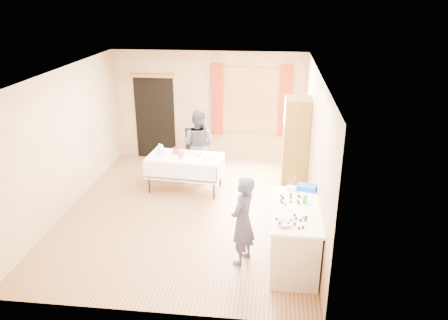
# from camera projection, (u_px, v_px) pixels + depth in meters

# --- Properties ---
(floor) EXTENTS (4.50, 5.50, 0.02)m
(floor) POSITION_uv_depth(u_px,v_px,m) (188.00, 212.00, 8.19)
(floor) COLOR #9E7047
(floor) RESTS_ON ground
(ceiling) EXTENTS (4.50, 5.50, 0.02)m
(ceiling) POSITION_uv_depth(u_px,v_px,m) (183.00, 72.00, 7.23)
(ceiling) COLOR white
(ceiling) RESTS_ON floor
(wall_back) EXTENTS (4.50, 0.02, 2.60)m
(wall_back) POSITION_uv_depth(u_px,v_px,m) (209.00, 107.00, 10.27)
(wall_back) COLOR tan
(wall_back) RESTS_ON floor
(wall_front) EXTENTS (4.50, 0.02, 2.60)m
(wall_front) POSITION_uv_depth(u_px,v_px,m) (141.00, 224.00, 5.16)
(wall_front) COLOR tan
(wall_front) RESTS_ON floor
(wall_left) EXTENTS (0.02, 5.50, 2.60)m
(wall_left) POSITION_uv_depth(u_px,v_px,m) (64.00, 141.00, 7.95)
(wall_left) COLOR tan
(wall_left) RESTS_ON floor
(wall_right) EXTENTS (0.02, 5.50, 2.60)m
(wall_right) POSITION_uv_depth(u_px,v_px,m) (315.00, 151.00, 7.48)
(wall_right) COLOR tan
(wall_right) RESTS_ON floor
(window_frame) EXTENTS (1.32, 0.06, 1.52)m
(window_frame) POSITION_uv_depth(u_px,v_px,m) (251.00, 100.00, 10.05)
(window_frame) COLOR olive
(window_frame) RESTS_ON wall_back
(window_pane) EXTENTS (1.20, 0.02, 1.40)m
(window_pane) POSITION_uv_depth(u_px,v_px,m) (251.00, 100.00, 10.04)
(window_pane) COLOR white
(window_pane) RESTS_ON wall_back
(curtain_left) EXTENTS (0.28, 0.06, 1.65)m
(curtain_left) POSITION_uv_depth(u_px,v_px,m) (217.00, 100.00, 10.09)
(curtain_left) COLOR maroon
(curtain_left) RESTS_ON wall_back
(curtain_right) EXTENTS (0.28, 0.06, 1.65)m
(curtain_right) POSITION_uv_depth(u_px,v_px,m) (285.00, 102.00, 9.92)
(curtain_right) COLOR maroon
(curtain_right) RESTS_ON wall_back
(doorway) EXTENTS (0.95, 0.04, 2.00)m
(doorway) POSITION_uv_depth(u_px,v_px,m) (155.00, 118.00, 10.48)
(doorway) COLOR black
(doorway) RESTS_ON floor
(door_lintel) EXTENTS (1.05, 0.06, 0.08)m
(door_lintel) POSITION_uv_depth(u_px,v_px,m) (152.00, 76.00, 10.08)
(door_lintel) COLOR olive
(door_lintel) RESTS_ON wall_back
(cabinet) EXTENTS (0.50, 0.60, 1.94)m
(cabinet) POSITION_uv_depth(u_px,v_px,m) (296.00, 145.00, 8.76)
(cabinet) COLOR brown
(cabinet) RESTS_ON floor
(counter) EXTENTS (0.72, 1.52, 0.91)m
(counter) POSITION_uv_depth(u_px,v_px,m) (294.00, 236.00, 6.52)
(counter) COLOR beige
(counter) RESTS_ON floor
(party_table) EXTENTS (1.57, 0.90, 0.75)m
(party_table) POSITION_uv_depth(u_px,v_px,m) (185.00, 170.00, 8.92)
(party_table) COLOR black
(party_table) RESTS_ON floor
(chair) EXTENTS (0.45, 0.45, 1.00)m
(chair) POSITION_uv_depth(u_px,v_px,m) (193.00, 160.00, 9.80)
(chair) COLOR black
(chair) RESTS_ON floor
(girl) EXTENTS (0.76, 0.71, 1.41)m
(girl) POSITION_uv_depth(u_px,v_px,m) (243.00, 221.00, 6.44)
(girl) COLOR #2C2F49
(girl) RESTS_ON floor
(woman) EXTENTS (1.13, 1.07, 1.56)m
(woman) POSITION_uv_depth(u_px,v_px,m) (199.00, 145.00, 9.36)
(woman) COLOR black
(woman) RESTS_ON floor
(soda_can) EXTENTS (0.07, 0.07, 0.12)m
(soda_can) POSITION_uv_depth(u_px,v_px,m) (305.00, 200.00, 6.49)
(soda_can) COLOR #139620
(soda_can) RESTS_ON counter
(mixing_bowl) EXTENTS (0.27, 0.27, 0.05)m
(mixing_bowl) POSITION_uv_depth(u_px,v_px,m) (284.00, 224.00, 5.90)
(mixing_bowl) COLOR white
(mixing_bowl) RESTS_ON counter
(foam_block) EXTENTS (0.17, 0.14, 0.08)m
(foam_block) POSITION_uv_depth(u_px,v_px,m) (291.00, 189.00, 6.89)
(foam_block) COLOR white
(foam_block) RESTS_ON counter
(blue_basket) EXTENTS (0.34, 0.26, 0.08)m
(blue_basket) POSITION_uv_depth(u_px,v_px,m) (307.00, 187.00, 6.94)
(blue_basket) COLOR blue
(blue_basket) RESTS_ON counter
(pitcher) EXTENTS (0.13, 0.13, 0.22)m
(pitcher) POSITION_uv_depth(u_px,v_px,m) (161.00, 151.00, 8.76)
(pitcher) COLOR silver
(pitcher) RESTS_ON party_table
(cup_red) EXTENTS (0.18, 0.18, 0.13)m
(cup_red) POSITION_uv_depth(u_px,v_px,m) (176.00, 151.00, 8.89)
(cup_red) COLOR #E11F47
(cup_red) RESTS_ON party_table
(cup_rainbow) EXTENTS (0.17, 0.17, 0.12)m
(cup_rainbow) POSITION_uv_depth(u_px,v_px,m) (181.00, 156.00, 8.65)
(cup_rainbow) COLOR red
(cup_rainbow) RESTS_ON party_table
(small_bowl) EXTENTS (0.17, 0.17, 0.05)m
(small_bowl) POSITION_uv_depth(u_px,v_px,m) (200.00, 154.00, 8.85)
(small_bowl) COLOR white
(small_bowl) RESTS_ON party_table
(pastry_tray) EXTENTS (0.31, 0.24, 0.02)m
(pastry_tray) POSITION_uv_depth(u_px,v_px,m) (209.00, 159.00, 8.62)
(pastry_tray) COLOR white
(pastry_tray) RESTS_ON party_table
(bottle) EXTENTS (0.10, 0.10, 0.16)m
(bottle) POSITION_uv_depth(u_px,v_px,m) (159.00, 147.00, 9.05)
(bottle) COLOR white
(bottle) RESTS_ON party_table
(cake_balls) EXTENTS (0.45, 1.07, 0.04)m
(cake_balls) POSITION_uv_depth(u_px,v_px,m) (292.00, 210.00, 6.28)
(cake_balls) COLOR #3F2314
(cake_balls) RESTS_ON counter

